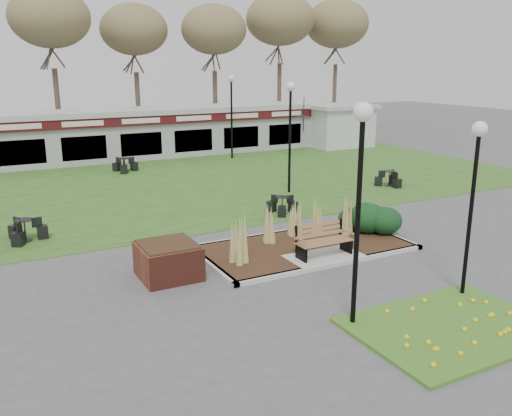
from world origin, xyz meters
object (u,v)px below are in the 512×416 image
park_bench (323,240)px  bistro_set_d (389,181)px  lamp_post_near_left (360,167)px  brick_planter (168,260)px  bistro_set_a (25,234)px  lamp_post_mid_right (290,113)px  food_pavilion (134,133)px  bistro_set_b (125,167)px  lamp_post_near_right (475,171)px  lamp_post_far_right (231,98)px  service_hut (339,125)px  bistro_set_c (282,208)px  patio_umbrella (303,127)px

park_bench → bistro_set_d: bearing=38.4°
park_bench → lamp_post_near_left: (-1.76, -3.73, 2.90)m
brick_planter → bistro_set_a: size_ratio=1.13×
park_bench → lamp_post_mid_right: size_ratio=0.36×
bistro_set_a → bistro_set_d: size_ratio=1.02×
food_pavilion → bistro_set_b: size_ratio=18.43×
brick_planter → bistro_set_d: size_ratio=1.15×
brick_planter → food_pavilion: 19.49m
lamp_post_near_right → bistro_set_b: bearing=99.7°
brick_planter → lamp_post_far_right: bearing=59.5°
bistro_set_b → bistro_set_d: bearing=-42.1°
brick_planter → lamp_post_near_right: lamp_post_near_right is taller
brick_planter → lamp_post_mid_right: lamp_post_mid_right is taller
food_pavilion → lamp_post_near_left: (-1.76, -23.44, 2.01)m
service_hut → lamp_post_far_right: bearing=-173.3°
brick_planter → bistro_set_b: 15.04m
bistro_set_c → bistro_set_d: (6.80, 1.78, 0.01)m
brick_planter → service_hut: bearing=43.5°
bistro_set_b → patio_umbrella: patio_umbrella is taller
food_pavilion → lamp_post_far_right: lamp_post_far_right is taller
park_bench → lamp_post_near_right: bearing=-67.4°
brick_planter → service_hut: service_hut is taller
lamp_post_near_right → patio_umbrella: lamp_post_near_right is taller
food_pavilion → bistro_set_a: (-7.46, -13.96, -1.22)m
lamp_post_far_right → bistro_set_b: size_ratio=3.64×
park_bench → lamp_post_near_right: lamp_post_near_right is taller
lamp_post_far_right → patio_umbrella: lamp_post_far_right is taller
lamp_post_near_right → lamp_post_far_right: 20.80m
food_pavilion → patio_umbrella: bearing=-10.4°
bistro_set_a → bistro_set_c: 8.97m
service_hut → lamp_post_far_right: size_ratio=0.91×
park_bench → service_hut: service_hut is taller
brick_planter → lamp_post_far_right: lamp_post_far_right is taller
service_hut → lamp_post_near_right: (-11.94, -21.50, 1.65)m
bistro_set_a → bistro_set_b: (5.74, 9.80, 0.00)m
service_hut → bistro_set_d: service_hut is taller
bistro_set_b → bistro_set_d: 13.44m
brick_planter → service_hut: 24.71m
brick_planter → patio_umbrella: size_ratio=0.64×
bistro_set_a → patio_umbrella: bearing=33.5°
lamp_post_mid_right → bistro_set_d: 5.85m
brick_planter → bistro_set_b: size_ratio=1.12×
brick_planter → food_pavilion: bearing=76.9°
brick_planter → park_bench: bearing=-9.7°
lamp_post_near_right → brick_planter: bearing=143.0°
brick_planter → bistro_set_b: bearing=79.7°
food_pavilion → lamp_post_mid_right: 12.74m
brick_planter → bistro_set_d: bearing=24.6°
brick_planter → lamp_post_near_left: (2.64, -4.48, 3.01)m
lamp_post_near_left → bistro_set_c: (3.20, 8.48, -3.25)m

